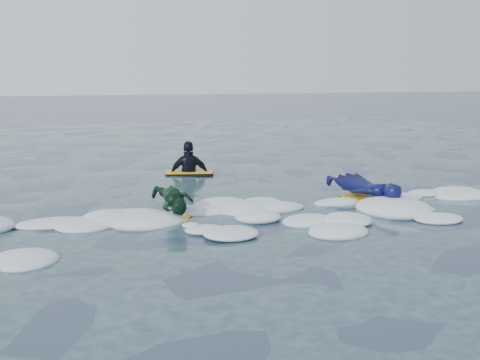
# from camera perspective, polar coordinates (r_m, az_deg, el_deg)

# --- Properties ---
(ground) EXTENTS (120.00, 120.00, 0.00)m
(ground) POSITION_cam_1_polar(r_m,az_deg,el_deg) (8.62, -0.68, -5.41)
(ground) COLOR #1B2A42
(ground) RESTS_ON ground
(foam_band) EXTENTS (12.00, 3.10, 0.30)m
(foam_band) POSITION_cam_1_polar(r_m,az_deg,el_deg) (9.58, -2.48, -3.83)
(foam_band) COLOR white
(foam_band) RESTS_ON ground
(prone_woman_unit) EXTENTS (0.94, 1.88, 0.47)m
(prone_woman_unit) POSITION_cam_1_polar(r_m,az_deg,el_deg) (11.10, 11.87, -0.84)
(prone_woman_unit) COLOR black
(prone_woman_unit) RESTS_ON ground
(prone_child_unit) EXTENTS (0.73, 1.28, 0.48)m
(prone_child_unit) POSITION_cam_1_polar(r_m,az_deg,el_deg) (9.84, -6.17, -2.06)
(prone_child_unit) COLOR black
(prone_child_unit) RESTS_ON ground
(waiting_rider_unit) EXTENTS (1.19, 0.82, 1.63)m
(waiting_rider_unit) POSITION_cam_1_polar(r_m,az_deg,el_deg) (13.91, -4.81, 0.38)
(waiting_rider_unit) COLOR black
(waiting_rider_unit) RESTS_ON ground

